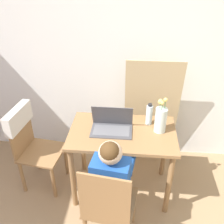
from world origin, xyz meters
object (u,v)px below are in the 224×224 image
at_px(laptop, 112,125).
at_px(flower_vase, 161,119).
at_px(chair_spare, 28,136).
at_px(water_bottle, 149,115).
at_px(person_seated, 112,178).
at_px(chair_occupied, 108,206).

distance_m(laptop, flower_vase, 0.45).
bearing_deg(chair_spare, laptop, -82.80).
relative_size(laptop, flower_vase, 1.10).
bearing_deg(flower_vase, water_bottle, 132.00).
bearing_deg(chair_spare, person_seated, -112.91).
bearing_deg(person_seated, laptop, -76.74).
height_order(chair_spare, flower_vase, flower_vase).
xyz_separation_m(laptop, water_bottle, (0.34, 0.13, 0.05)).
bearing_deg(chair_spare, chair_occupied, -118.94).
xyz_separation_m(person_seated, flower_vase, (0.39, 0.53, 0.23)).
relative_size(chair_occupied, flower_vase, 2.61).
bearing_deg(laptop, water_bottle, 20.17).
distance_m(chair_occupied, laptop, 0.72).
relative_size(laptop, water_bottle, 1.73).
height_order(person_seated, flower_vase, flower_vase).
xyz_separation_m(chair_occupied, water_bottle, (0.31, 0.76, 0.39)).
bearing_deg(person_seated, chair_occupied, 90.00).
xyz_separation_m(flower_vase, water_bottle, (-0.10, 0.11, -0.03)).
bearing_deg(chair_occupied, laptop, -79.27).
distance_m(person_seated, water_bottle, 0.74).
relative_size(chair_spare, laptop, 2.39).
bearing_deg(laptop, flower_vase, 2.23).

